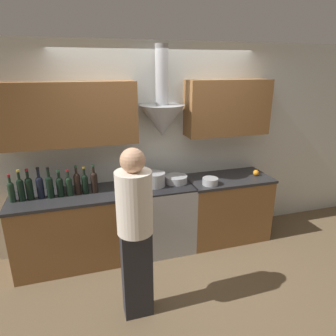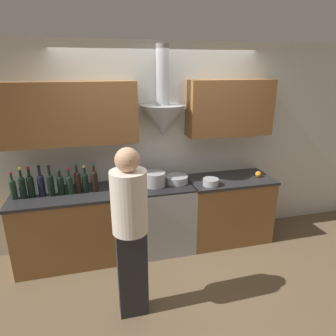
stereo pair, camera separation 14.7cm
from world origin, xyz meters
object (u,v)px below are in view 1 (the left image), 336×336
object	(u,v)px
wine_bottle_8	(85,183)
wine_bottle_9	(94,181)
wine_bottle_6	(69,185)
stock_pot	(154,179)
wine_bottle_0	(11,191)
mixing_bowl	(176,179)
stove_range	(166,216)
person_foreground_left	(135,228)
wine_bottle_3	(40,186)
wine_bottle_4	(50,186)
wine_bottle_2	(29,187)
saucepan	(210,181)
wine_bottle_1	(21,188)
wine_bottle_7	(77,182)
orange_fruit	(256,173)
wine_bottle_5	(60,186)

from	to	relation	value
wine_bottle_8	wine_bottle_9	distance (m)	0.11
wine_bottle_6	stock_pot	world-z (taller)	wine_bottle_6
wine_bottle_0	wine_bottle_8	distance (m)	0.78
stock_pot	mixing_bowl	xyz separation A→B (m)	(0.29, 0.03, -0.04)
stove_range	person_foreground_left	size ratio (longest dim) A/B	0.53
wine_bottle_3	wine_bottle_4	xyz separation A→B (m)	(0.10, -0.02, -0.00)
wine_bottle_2	mixing_bowl	size ratio (longest dim) A/B	1.25
wine_bottle_3	saucepan	world-z (taller)	wine_bottle_3
mixing_bowl	wine_bottle_6	bearing A→B (deg)	-178.59
wine_bottle_6	saucepan	xyz separation A→B (m)	(1.69, -0.16, -0.08)
wine_bottle_1	wine_bottle_8	world-z (taller)	wine_bottle_1
wine_bottle_0	wine_bottle_2	world-z (taller)	wine_bottle_2
wine_bottle_6	saucepan	size ratio (longest dim) A/B	1.59
wine_bottle_1	wine_bottle_9	distance (m)	0.78
wine_bottle_6	wine_bottle_7	world-z (taller)	wine_bottle_7
wine_bottle_7	orange_fruit	size ratio (longest dim) A/B	4.31
wine_bottle_0	wine_bottle_1	world-z (taller)	wine_bottle_1
stove_range	wine_bottle_2	world-z (taller)	wine_bottle_2
wine_bottle_9	person_foreground_left	bearing A→B (deg)	-74.46
stove_range	orange_fruit	size ratio (longest dim) A/B	11.14
wine_bottle_3	wine_bottle_4	distance (m)	0.11
wine_bottle_0	wine_bottle_7	size ratio (longest dim) A/B	0.91
wine_bottle_9	mixing_bowl	bearing A→B (deg)	1.37
wine_bottle_6	mixing_bowl	size ratio (longest dim) A/B	1.10
wine_bottle_1	wine_bottle_5	world-z (taller)	wine_bottle_1
wine_bottle_2	wine_bottle_7	xyz separation A→B (m)	(0.51, -0.00, -0.00)
wine_bottle_6	wine_bottle_9	bearing A→B (deg)	1.53
wine_bottle_8	person_foreground_left	bearing A→B (deg)	-69.23
wine_bottle_4	mixing_bowl	bearing A→B (deg)	1.16
wine_bottle_2	wine_bottle_6	world-z (taller)	wine_bottle_2
wine_bottle_0	stock_pot	xyz separation A→B (m)	(1.60, 0.00, -0.04)
wine_bottle_6	wine_bottle_9	world-z (taller)	wine_bottle_9
orange_fruit	saucepan	world-z (taller)	saucepan
wine_bottle_3	wine_bottle_6	size ratio (longest dim) A/B	1.16
wine_bottle_7	wine_bottle_2	bearing A→B (deg)	179.90
wine_bottle_0	wine_bottle_4	xyz separation A→B (m)	(0.40, -0.00, 0.01)
wine_bottle_9	person_foreground_left	world-z (taller)	person_foreground_left
wine_bottle_5	orange_fruit	world-z (taller)	wine_bottle_5
wine_bottle_0	wine_bottle_9	size ratio (longest dim) A/B	0.92
wine_bottle_1	wine_bottle_8	distance (m)	0.68
stock_pot	wine_bottle_2	bearing A→B (deg)	179.53
wine_bottle_6	wine_bottle_3	bearing A→B (deg)	176.26
wine_bottle_3	wine_bottle_4	world-z (taller)	wine_bottle_3
wine_bottle_6	saucepan	bearing A→B (deg)	-5.43
wine_bottle_8	mixing_bowl	world-z (taller)	wine_bottle_8
stove_range	wine_bottle_7	xyz separation A→B (m)	(-1.06, 0.01, 0.59)
saucepan	stove_range	bearing A→B (deg)	162.48
wine_bottle_4	wine_bottle_6	distance (m)	0.20
stock_pot	person_foreground_left	bearing A→B (deg)	-113.10
wine_bottle_3	wine_bottle_9	xyz separation A→B (m)	(0.59, -0.01, -0.00)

